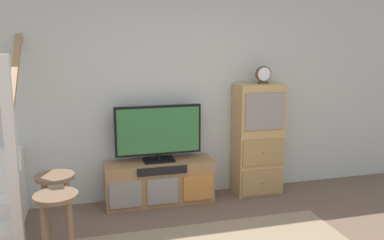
% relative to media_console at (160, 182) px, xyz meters
% --- Properties ---
extents(back_wall, '(6.40, 0.12, 2.70)m').
position_rel_media_console_xyz_m(back_wall, '(0.30, 0.27, 1.09)').
color(back_wall, '#B2B7B2').
rests_on(back_wall, ground_plane).
extents(media_console, '(1.28, 0.38, 0.51)m').
position_rel_media_console_xyz_m(media_console, '(0.00, 0.00, 0.00)').
color(media_console, '#997047').
rests_on(media_console, ground_plane).
extents(television, '(1.01, 0.22, 0.67)m').
position_rel_media_console_xyz_m(television, '(0.00, 0.02, 0.61)').
color(television, black).
rests_on(television, media_console).
extents(side_cabinet, '(0.58, 0.38, 1.39)m').
position_rel_media_console_xyz_m(side_cabinet, '(1.26, 0.01, 0.44)').
color(side_cabinet, tan).
rests_on(side_cabinet, ground_plane).
extents(desk_clock, '(0.19, 0.08, 0.21)m').
position_rel_media_console_xyz_m(desk_clock, '(1.29, -0.00, 1.25)').
color(desk_clock, '#4C3823').
rests_on(desk_clock, side_cabinet).
extents(bar_stool_near, '(0.34, 0.34, 0.75)m').
position_rel_media_console_xyz_m(bar_stool_near, '(-1.06, -1.38, 0.30)').
color(bar_stool_near, brown).
rests_on(bar_stool_near, ground_plane).
extents(bar_stool_far, '(0.34, 0.34, 0.76)m').
position_rel_media_console_xyz_m(bar_stool_far, '(-1.10, -0.92, 0.30)').
color(bar_stool_far, brown).
rests_on(bar_stool_far, ground_plane).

